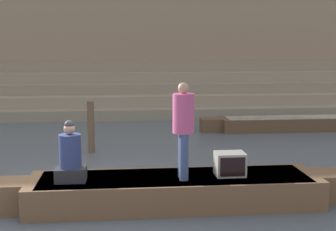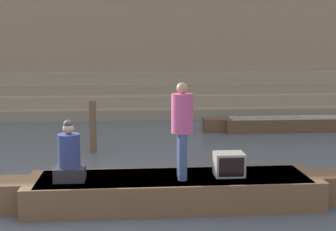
% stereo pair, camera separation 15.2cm
% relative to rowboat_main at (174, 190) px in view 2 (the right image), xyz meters
% --- Properties ---
extents(ground_plane, '(120.00, 120.00, 0.00)m').
position_rel_rowboat_main_xyz_m(ground_plane, '(-1.90, 0.50, -0.27)').
color(ground_plane, '#4C5660').
extents(ghat_steps, '(36.00, 3.93, 2.02)m').
position_rel_rowboat_main_xyz_m(ghat_steps, '(-1.90, 11.57, 0.47)').
color(ghat_steps, gray).
rests_on(ghat_steps, ground).
extents(back_wall, '(34.20, 1.28, 8.54)m').
position_rel_rowboat_main_xyz_m(back_wall, '(-1.90, 13.61, 3.97)').
color(back_wall, '#937A60').
rests_on(back_wall, ground).
extents(rowboat_main, '(6.52, 1.39, 0.52)m').
position_rel_rowboat_main_xyz_m(rowboat_main, '(0.00, 0.00, 0.00)').
color(rowboat_main, brown).
rests_on(rowboat_main, ground).
extents(person_standing, '(0.37, 0.37, 1.66)m').
position_rel_rowboat_main_xyz_m(person_standing, '(0.13, -0.13, 1.19)').
color(person_standing, '#3D4C75').
rests_on(person_standing, rowboat_main).
extents(person_rowing, '(0.52, 0.41, 1.05)m').
position_rel_rowboat_main_xyz_m(person_rowing, '(-1.78, -0.08, 0.65)').
color(person_rowing, '#28282D').
rests_on(person_rowing, rowboat_main).
extents(tv_set, '(0.52, 0.42, 0.41)m').
position_rel_rowboat_main_xyz_m(tv_set, '(0.98, -0.02, 0.45)').
color(tv_set, '#9E998E').
rests_on(tv_set, rowboat_main).
extents(moored_boat_shore, '(6.24, 1.03, 0.43)m').
position_rel_rowboat_main_xyz_m(moored_boat_shore, '(4.75, 6.85, -0.05)').
color(moored_boat_shore, brown).
rests_on(moored_boat_shore, ground).
extents(mooring_post, '(0.18, 0.18, 1.35)m').
position_rel_rowboat_main_xyz_m(mooring_post, '(-1.71, 4.21, 0.40)').
color(mooring_post, brown).
rests_on(mooring_post, ground).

